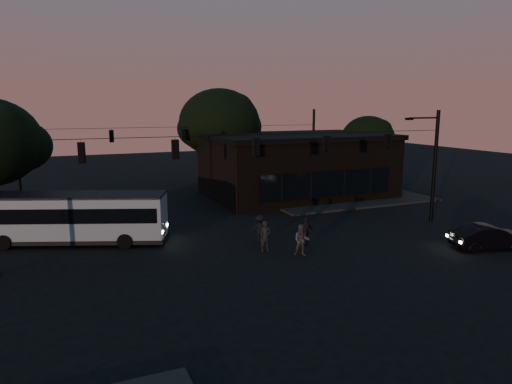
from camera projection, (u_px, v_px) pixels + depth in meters
name	position (u px, v px, depth m)	size (l,w,h in m)	color
ground	(288.00, 265.00, 22.48)	(120.00, 120.00, 0.00)	black
sidewalk_far_right	(337.00, 196.00, 39.76)	(14.00, 10.00, 0.15)	black
building	(296.00, 165.00, 39.90)	(15.40, 10.41, 5.40)	black
tree_behind	(220.00, 123.00, 42.77)	(7.60, 7.60, 9.43)	black
tree_right	(368.00, 139.00, 44.87)	(5.20, 5.20, 6.86)	black
signal_rig_near	(256.00, 166.00, 25.28)	(26.24, 0.30, 7.50)	black
signal_rig_far	(184.00, 148.00, 39.78)	(26.24, 0.30, 7.50)	black
bus	(75.00, 216.00, 25.88)	(10.36, 5.91, 2.87)	#859AA9
car	(489.00, 237.00, 25.01)	(1.43, 4.09, 1.35)	black
pedestrian_a	(265.00, 236.00, 24.55)	(0.61, 0.40, 1.67)	black
pedestrian_b	(302.00, 240.00, 23.77)	(0.83, 0.64, 1.70)	#484143
pedestrian_c	(306.00, 232.00, 25.51)	(0.96, 0.40, 1.63)	black
pedestrian_d	(260.00, 229.00, 26.13)	(1.04, 0.60, 1.62)	black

